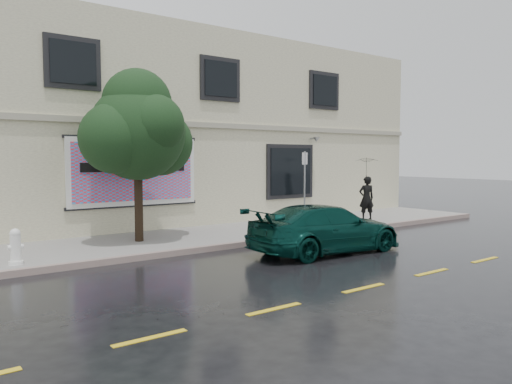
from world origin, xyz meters
TOP-DOWN VIEW (x-y plane):
  - ground at (0.00, 0.00)m, footprint 90.00×90.00m
  - sidewalk at (0.00, 3.25)m, footprint 20.00×3.50m
  - curb at (0.00, 1.50)m, footprint 20.00×0.18m
  - road_marking at (0.00, -3.50)m, footprint 19.00×0.12m
  - building at (0.00, 9.00)m, footprint 20.00×8.12m
  - billboard at (-3.20, 4.92)m, footprint 4.30×0.16m
  - car at (-0.25, -0.50)m, footprint 4.46×2.16m
  - pedestrian at (4.98, 2.63)m, footprint 0.70×0.59m
  - umbrella at (4.98, 2.63)m, footprint 1.16×1.16m
  - street_tree at (-3.79, 3.30)m, footprint 2.64×2.64m
  - fire_hydrant at (-7.22, 2.04)m, footprint 0.33×0.31m
  - sign_pole at (2.09, 2.90)m, footprint 0.31×0.10m

SIDE VIEW (x-z plane):
  - ground at x=0.00m, z-range 0.00..0.00m
  - road_marking at x=0.00m, z-range 0.00..0.01m
  - sidewalk at x=0.00m, z-range 0.00..0.15m
  - curb at x=0.00m, z-range -0.01..0.15m
  - fire_hydrant at x=-7.22m, z-range 0.14..0.93m
  - car at x=-0.25m, z-range 0.00..1.27m
  - pedestrian at x=4.98m, z-range 0.15..1.79m
  - sign_pole at x=2.09m, z-range 0.41..2.96m
  - billboard at x=-3.20m, z-range 0.95..3.15m
  - umbrella at x=4.98m, z-range 1.79..2.47m
  - street_tree at x=-3.79m, z-range 0.99..5.35m
  - building at x=0.00m, z-range 0.00..7.00m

